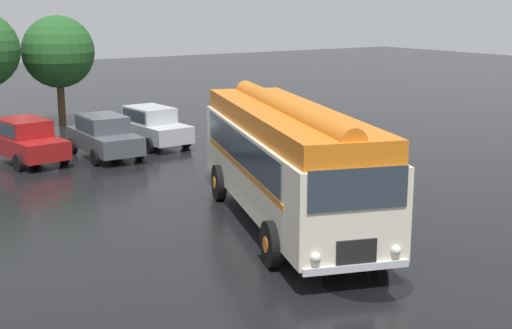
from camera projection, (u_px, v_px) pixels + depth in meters
ground_plane at (312, 228)px, 19.37m from camera, size 120.00×120.00×0.00m
vintage_bus at (287, 157)px, 19.39m from camera, size 5.65×10.33×3.49m
car_near_left at (25, 140)px, 27.32m from camera, size 2.36×4.38×1.66m
car_mid_left at (104, 136)px, 28.24m from camera, size 2.02×4.23×1.66m
car_mid_right at (151, 126)px, 30.49m from camera, size 2.16×4.30×1.66m
tree_right_of_centre at (57, 52)px, 35.03m from camera, size 3.54×3.54×5.42m
puddle_patch at (367, 284)px, 15.52m from camera, size 1.95×1.95×0.01m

